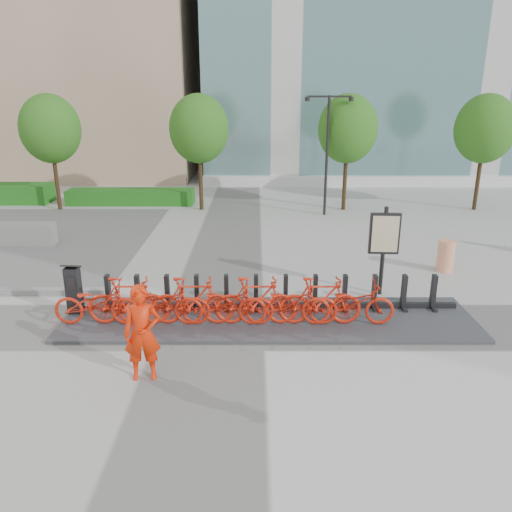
{
  "coord_description": "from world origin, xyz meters",
  "views": [
    {
      "loc": [
        1.01,
        -10.4,
        5.11
      ],
      "look_at": [
        1.0,
        1.5,
        1.2
      ],
      "focal_mm": 35.0,
      "sensor_mm": 36.0,
      "label": 1
    }
  ],
  "objects_px": {
    "worker_red": "(142,333)",
    "construction_barrel": "(446,256)",
    "kiosk": "(74,289)",
    "jersey_barrier": "(26,234)",
    "bike_0": "(97,303)",
    "map_sign": "(384,237)"
  },
  "relations": [
    {
      "from": "worker_red",
      "to": "construction_barrel",
      "type": "xyz_separation_m",
      "value": [
        7.74,
        5.89,
        -0.45
      ]
    },
    {
      "from": "kiosk",
      "to": "jersey_barrier",
      "type": "height_order",
      "value": "kiosk"
    },
    {
      "from": "bike_0",
      "to": "map_sign",
      "type": "bearing_deg",
      "value": -74.13
    },
    {
      "from": "worker_red",
      "to": "map_sign",
      "type": "distance_m",
      "value": 6.79
    },
    {
      "from": "construction_barrel",
      "to": "map_sign",
      "type": "height_order",
      "value": "map_sign"
    },
    {
      "from": "worker_red",
      "to": "construction_barrel",
      "type": "relative_size",
      "value": 1.94
    },
    {
      "from": "bike_0",
      "to": "jersey_barrier",
      "type": "distance_m",
      "value": 7.89
    },
    {
      "from": "worker_red",
      "to": "jersey_barrier",
      "type": "distance_m",
      "value": 10.52
    },
    {
      "from": "worker_red",
      "to": "jersey_barrier",
      "type": "xyz_separation_m",
      "value": [
        -5.99,
        8.62,
        -0.53
      ]
    },
    {
      "from": "bike_0",
      "to": "worker_red",
      "type": "xyz_separation_m",
      "value": [
        1.52,
        -2.13,
        0.33
      ]
    },
    {
      "from": "bike_0",
      "to": "map_sign",
      "type": "xyz_separation_m",
      "value": [
        6.9,
        1.96,
        0.98
      ]
    },
    {
      "from": "construction_barrel",
      "to": "jersey_barrier",
      "type": "xyz_separation_m",
      "value": [
        -13.73,
        2.73,
        -0.09
      ]
    },
    {
      "from": "bike_0",
      "to": "worker_red",
      "type": "height_order",
      "value": "worker_red"
    },
    {
      "from": "worker_red",
      "to": "construction_barrel",
      "type": "distance_m",
      "value": 9.73
    },
    {
      "from": "kiosk",
      "to": "map_sign",
      "type": "bearing_deg",
      "value": 13.84
    },
    {
      "from": "bike_0",
      "to": "kiosk",
      "type": "bearing_deg",
      "value": 49.09
    },
    {
      "from": "jersey_barrier",
      "to": "kiosk",
      "type": "bearing_deg",
      "value": -56.78
    },
    {
      "from": "construction_barrel",
      "to": "map_sign",
      "type": "bearing_deg",
      "value": -142.7
    },
    {
      "from": "worker_red",
      "to": "map_sign",
      "type": "bearing_deg",
      "value": 29.59
    },
    {
      "from": "worker_red",
      "to": "map_sign",
      "type": "xyz_separation_m",
      "value": [
        5.38,
        4.09,
        0.65
      ]
    },
    {
      "from": "kiosk",
      "to": "construction_barrel",
      "type": "height_order",
      "value": "kiosk"
    },
    {
      "from": "bike_0",
      "to": "worker_red",
      "type": "relative_size",
      "value": 1.05
    }
  ]
}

